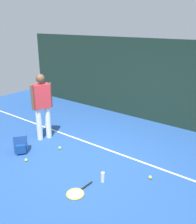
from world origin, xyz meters
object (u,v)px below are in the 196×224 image
at_px(tennis_player, 42,103).
at_px(tennis_ball_by_fence, 26,160).
at_px(tennis_racket, 76,193).
at_px(tennis_ball_mid_court, 46,125).
at_px(tennis_ball_near_player, 60,148).
at_px(tennis_ball_far_left, 150,177).
at_px(water_bottle, 103,177).
at_px(backpack, 21,144).

distance_m(tennis_player, tennis_ball_by_fence, 1.50).
height_order(tennis_racket, tennis_ball_mid_court, tennis_ball_mid_court).
xyz_separation_m(tennis_ball_near_player, tennis_ball_mid_court, (-1.34, 0.75, 0.00)).
bearing_deg(tennis_ball_far_left, tennis_ball_by_fence, -156.33).
relative_size(tennis_ball_near_player, tennis_ball_far_left, 1.00).
bearing_deg(tennis_racket, water_bottle, 166.06).
distance_m(tennis_ball_mid_court, water_bottle, 3.15).
bearing_deg(tennis_ball_mid_court, backpack, -62.24).
bearing_deg(tennis_player, tennis_ball_far_left, -67.33).
xyz_separation_m(backpack, tennis_ball_far_left, (2.87, 0.87, -0.18)).
bearing_deg(tennis_racket, backpack, -97.54).
relative_size(tennis_ball_by_fence, water_bottle, 0.33).
xyz_separation_m(backpack, tennis_ball_mid_court, (-0.74, 1.40, -0.18)).
bearing_deg(tennis_ball_by_fence, backpack, 155.66).
xyz_separation_m(tennis_player, tennis_ball_mid_court, (-0.60, 0.56, -0.93)).
height_order(tennis_ball_by_fence, tennis_ball_far_left, same).
bearing_deg(backpack, tennis_ball_near_player, -6.38).
distance_m(tennis_player, backpack, 1.13).
xyz_separation_m(tennis_ball_by_fence, tennis_ball_mid_court, (-1.16, 1.59, 0.00)).
relative_size(tennis_ball_near_player, water_bottle, 0.33).
relative_size(tennis_ball_near_player, tennis_ball_by_fence, 1.00).
bearing_deg(backpack, tennis_racket, -62.53).
height_order(tennis_ball_near_player, water_bottle, water_bottle).
bearing_deg(tennis_ball_far_left, water_bottle, -136.59).
xyz_separation_m(tennis_player, tennis_ball_far_left, (3.01, 0.04, -0.93)).
relative_size(backpack, tennis_ball_far_left, 6.67).
bearing_deg(tennis_ball_mid_court, tennis_player, -43.47).
distance_m(tennis_player, tennis_ball_near_player, 1.21).
relative_size(tennis_racket, water_bottle, 3.05).
relative_size(backpack, tennis_ball_by_fence, 6.67).
bearing_deg(water_bottle, tennis_ball_far_left, 43.41).
bearing_deg(tennis_ball_mid_court, tennis_ball_near_player, -29.15).
height_order(tennis_ball_mid_court, water_bottle, water_bottle).
bearing_deg(tennis_racket, tennis_ball_far_left, 147.06).
height_order(backpack, water_bottle, backpack).
xyz_separation_m(tennis_racket, backpack, (-2.03, 0.33, 0.20)).
height_order(backpack, tennis_ball_far_left, backpack).
relative_size(backpack, tennis_ball_mid_court, 6.67).
relative_size(tennis_racket, tennis_ball_near_player, 9.35).
distance_m(tennis_racket, tennis_ball_mid_court, 3.27).
bearing_deg(tennis_player, tennis_ball_by_fence, -129.10).
height_order(tennis_player, tennis_ball_by_fence, tennis_player).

